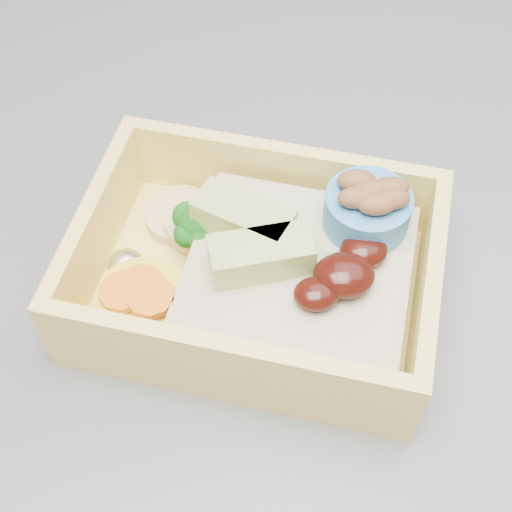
{
  "coord_description": "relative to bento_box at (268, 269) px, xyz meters",
  "views": [
    {
      "loc": [
        0.17,
        -0.32,
        1.29
      ],
      "look_at": [
        0.19,
        -0.08,
        0.96
      ],
      "focal_mm": 50.0,
      "sensor_mm": 36.0,
      "label": 1
    }
  ],
  "objects": [
    {
      "name": "bento_box",
      "position": [
        0.0,
        0.0,
        0.0
      ],
      "size": [
        0.24,
        0.2,
        0.08
      ],
      "rotation": [
        0.0,
        0.0,
        -0.3
      ],
      "color": "#FFE269",
      "rests_on": "island"
    }
  ]
}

